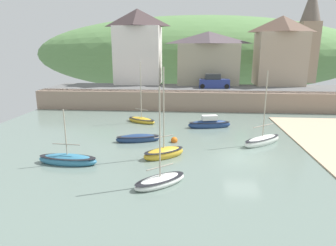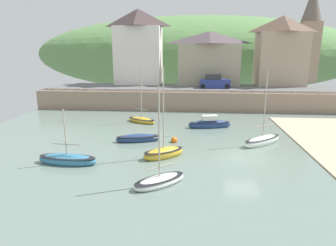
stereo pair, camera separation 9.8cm
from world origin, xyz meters
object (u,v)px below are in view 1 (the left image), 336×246
sailboat_tall_mast (160,181)px  waterfront_building_right (280,50)px  sailboat_nearest_shore (209,124)px  waterfront_building_left (138,46)px  parked_car_near_slipway (214,82)px  church_with_spire (309,33)px  mooring_buoy (174,140)px  motorboat_with_cabin (262,140)px  dinghy_open_wooden (142,120)px  sailboat_white_hull (138,138)px  sailboat_blue_trim (164,153)px  sailboat_far_left (68,160)px  waterfront_building_centre (208,58)px

sailboat_tall_mast → waterfront_building_right: bearing=24.6°
sailboat_nearest_shore → sailboat_tall_mast: 13.66m
waterfront_building_left → parked_car_near_slipway: bearing=-21.7°
church_with_spire → mooring_buoy: size_ratio=26.17×
motorboat_with_cabin → dinghy_open_wooden: size_ratio=0.95×
church_with_spire → dinghy_open_wooden: (-23.47, -19.34, -9.87)m
waterfront_building_left → dinghy_open_wooden: size_ratio=1.69×
sailboat_white_hull → mooring_buoy: sailboat_white_hull is taller
church_with_spire → sailboat_white_hull: size_ratio=3.86×
sailboat_blue_trim → parked_car_near_slipway: size_ratio=1.62×
waterfront_building_right → sailboat_nearest_shore: waterfront_building_right is taller
sailboat_white_hull → motorboat_with_cabin: bearing=-13.1°
dinghy_open_wooden → sailboat_white_hull: (0.82, -6.65, -0.01)m
motorboat_with_cabin → sailboat_tall_mast: 11.17m
waterfront_building_right → mooring_buoy: waterfront_building_right is taller
sailboat_nearest_shore → sailboat_far_left: size_ratio=1.04×
dinghy_open_wooden → church_with_spire: bearing=68.9°
dinghy_open_wooden → mooring_buoy: bearing=-30.0°
waterfront_building_left → sailboat_blue_trim: bearing=-76.1°
church_with_spire → waterfront_building_left: bearing=-171.4°
waterfront_building_right → mooring_buoy: (-14.30, -21.97, -7.28)m
sailboat_far_left → parked_car_near_slipway: parked_car_near_slipway is taller
waterfront_building_centre → waterfront_building_right: bearing=0.0°
waterfront_building_centre → sailboat_nearest_shore: bearing=-91.8°
waterfront_building_left → waterfront_building_centre: (10.65, 0.00, -1.67)m
waterfront_building_right → sailboat_nearest_shore: (-11.06, -16.87, -7.08)m
church_with_spire → sailboat_far_left: (-26.59, -31.32, -9.87)m
waterfront_building_right → sailboat_blue_trim: 30.39m
motorboat_with_cabin → waterfront_building_left: bearing=84.3°
waterfront_building_centre → sailboat_blue_trim: (-4.31, -25.54, -6.04)m
dinghy_open_wooden → sailboat_far_left: (-3.12, -11.98, 0.01)m
church_with_spire → motorboat_with_cabin: (-12.25, -25.92, -9.83)m
sailboat_blue_trim → mooring_buoy: (0.54, 3.57, -0.15)m
sailboat_white_hull → parked_car_near_slipway: (7.55, 17.49, 2.95)m
sailboat_white_hull → parked_car_near_slipway: 19.28m
waterfront_building_centre → parked_car_near_slipway: size_ratio=2.24×
church_with_spire → dinghy_open_wooden: bearing=-140.5°
dinghy_open_wooden → sailboat_white_hull: dinghy_open_wooden is taller
waterfront_building_centre → sailboat_white_hull: waterfront_building_centre is taller
waterfront_building_right → motorboat_with_cabin: waterfront_building_right is taller
waterfront_building_left → mooring_buoy: waterfront_building_left is taller
waterfront_building_right → sailboat_white_hull: waterfront_building_right is taller
sailboat_blue_trim → motorboat_with_cabin: bearing=-10.2°
parked_car_near_slipway → church_with_spire: bearing=28.1°
waterfront_building_left → motorboat_with_cabin: waterfront_building_left is taller
waterfront_building_left → motorboat_with_cabin: bearing=-57.1°
waterfront_building_centre → sailboat_tall_mast: 30.95m
church_with_spire → sailboat_tall_mast: 40.67m
dinghy_open_wooden → sailboat_blue_trim: (3.37, -10.20, 0.05)m
waterfront_building_left → sailboat_blue_trim: 27.42m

